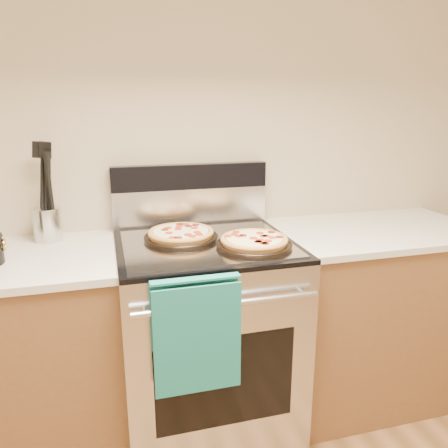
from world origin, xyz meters
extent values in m
plane|color=tan|center=(0.00, 2.00, 1.35)|extent=(4.00, 0.00, 4.00)
cube|color=#B7B7BC|center=(0.00, 1.65, 0.45)|extent=(0.76, 0.68, 0.90)
cube|color=black|center=(0.00, 1.31, 0.45)|extent=(0.56, 0.01, 0.40)
cube|color=black|center=(0.00, 1.65, 0.91)|extent=(0.76, 0.68, 0.02)
cube|color=silver|center=(0.00, 1.96, 1.01)|extent=(0.76, 0.06, 0.18)
cube|color=black|center=(0.00, 1.96, 1.16)|extent=(0.76, 0.06, 0.12)
cylinder|color=silver|center=(0.00, 1.27, 0.80)|extent=(0.70, 0.03, 0.03)
cube|color=gray|center=(0.00, 1.62, 0.92)|extent=(0.70, 0.55, 0.01)
cube|color=brown|center=(-0.88, 1.68, 0.44)|extent=(1.00, 0.62, 0.88)
cube|color=brown|center=(0.88, 1.68, 0.44)|extent=(1.00, 0.62, 0.88)
cube|color=beige|center=(0.88, 1.68, 0.90)|extent=(1.02, 0.64, 0.03)
cylinder|color=silver|center=(-0.66, 1.89, 0.99)|extent=(0.14, 0.14, 0.15)
camera|label=1|loc=(-0.40, -0.12, 1.50)|focal=35.00mm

